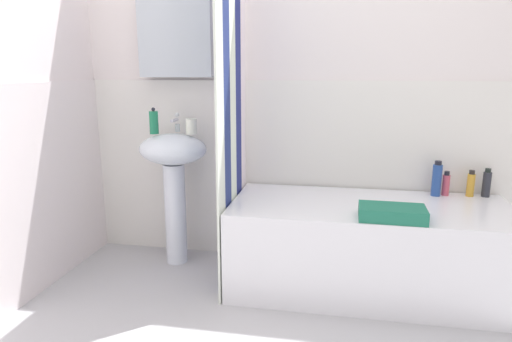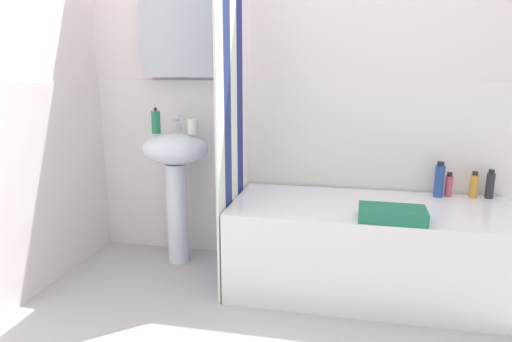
{
  "view_description": "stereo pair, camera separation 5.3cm",
  "coord_description": "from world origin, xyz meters",
  "px_view_note": "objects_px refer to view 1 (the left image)",
  "views": [
    {
      "loc": [
        0.13,
        -1.62,
        1.26
      ],
      "look_at": [
        -0.3,
        0.68,
        0.73
      ],
      "focal_mm": 31.17,
      "sensor_mm": 36.0,
      "label": 1
    },
    {
      "loc": [
        0.18,
        -1.61,
        1.26
      ],
      "look_at": [
        -0.3,
        0.68,
        0.73
      ],
      "focal_mm": 31.17,
      "sensor_mm": 36.0,
      "label": 2
    }
  ],
  "objects_px": {
    "toothbrush_cup": "(191,126)",
    "lotion_bottle": "(471,184)",
    "towel_folded": "(392,213)",
    "sink": "(174,169)",
    "shampoo_bottle": "(487,184)",
    "soap_dispenser": "(154,122)",
    "body_wash_bottle": "(446,184)",
    "bathtub": "(368,247)",
    "conditioner_bottle": "(437,179)"
  },
  "relations": [
    {
      "from": "soap_dispenser",
      "to": "toothbrush_cup",
      "type": "xyz_separation_m",
      "value": [
        0.23,
        0.04,
        -0.03
      ]
    },
    {
      "from": "lotion_bottle",
      "to": "conditioner_bottle",
      "type": "bearing_deg",
      "value": -173.21
    },
    {
      "from": "shampoo_bottle",
      "to": "lotion_bottle",
      "type": "height_order",
      "value": "shampoo_bottle"
    },
    {
      "from": "sink",
      "to": "body_wash_bottle",
      "type": "distance_m",
      "value": 1.7
    },
    {
      "from": "toothbrush_cup",
      "to": "lotion_bottle",
      "type": "height_order",
      "value": "toothbrush_cup"
    },
    {
      "from": "sink",
      "to": "body_wash_bottle",
      "type": "xyz_separation_m",
      "value": [
        1.69,
        0.12,
        -0.05
      ]
    },
    {
      "from": "sink",
      "to": "toothbrush_cup",
      "type": "bearing_deg",
      "value": 7.31
    },
    {
      "from": "soap_dispenser",
      "to": "bathtub",
      "type": "relative_size",
      "value": 0.11
    },
    {
      "from": "toothbrush_cup",
      "to": "towel_folded",
      "type": "relative_size",
      "value": 0.29
    },
    {
      "from": "toothbrush_cup",
      "to": "lotion_bottle",
      "type": "relative_size",
      "value": 0.59
    },
    {
      "from": "conditioner_bottle",
      "to": "bathtub",
      "type": "bearing_deg",
      "value": -146.77
    },
    {
      "from": "sink",
      "to": "bathtub",
      "type": "bearing_deg",
      "value": -7.24
    },
    {
      "from": "shampoo_bottle",
      "to": "body_wash_bottle",
      "type": "height_order",
      "value": "shampoo_bottle"
    },
    {
      "from": "body_wash_bottle",
      "to": "towel_folded",
      "type": "distance_m",
      "value": 0.64
    },
    {
      "from": "shampoo_bottle",
      "to": "lotion_bottle",
      "type": "distance_m",
      "value": 0.09
    },
    {
      "from": "lotion_bottle",
      "to": "towel_folded",
      "type": "relative_size",
      "value": 0.48
    },
    {
      "from": "soap_dispenser",
      "to": "bathtub",
      "type": "height_order",
      "value": "soap_dispenser"
    },
    {
      "from": "lotion_bottle",
      "to": "towel_folded",
      "type": "height_order",
      "value": "lotion_bottle"
    },
    {
      "from": "bathtub",
      "to": "towel_folded",
      "type": "height_order",
      "value": "towel_folded"
    },
    {
      "from": "bathtub",
      "to": "shampoo_bottle",
      "type": "xyz_separation_m",
      "value": [
        0.69,
        0.29,
        0.34
      ]
    },
    {
      "from": "soap_dispenser",
      "to": "lotion_bottle",
      "type": "distance_m",
      "value": 1.98
    },
    {
      "from": "sink",
      "to": "shampoo_bottle",
      "type": "relative_size",
      "value": 5.0
    },
    {
      "from": "towel_folded",
      "to": "lotion_bottle",
      "type": "bearing_deg",
      "value": 46.05
    },
    {
      "from": "shampoo_bottle",
      "to": "conditioner_bottle",
      "type": "relative_size",
      "value": 0.81
    },
    {
      "from": "shampoo_bottle",
      "to": "towel_folded",
      "type": "relative_size",
      "value": 0.52
    },
    {
      "from": "soap_dispenser",
      "to": "towel_folded",
      "type": "xyz_separation_m",
      "value": [
        1.43,
        -0.38,
        -0.39
      ]
    },
    {
      "from": "towel_folded",
      "to": "shampoo_bottle",
      "type": "bearing_deg",
      "value": 41.8
    },
    {
      "from": "lotion_bottle",
      "to": "toothbrush_cup",
      "type": "bearing_deg",
      "value": -176.28
    },
    {
      "from": "soap_dispenser",
      "to": "shampoo_bottle",
      "type": "height_order",
      "value": "soap_dispenser"
    },
    {
      "from": "sink",
      "to": "conditioner_bottle",
      "type": "xyz_separation_m",
      "value": [
        1.64,
        0.1,
        -0.02
      ]
    },
    {
      "from": "soap_dispenser",
      "to": "conditioner_bottle",
      "type": "relative_size",
      "value": 0.77
    },
    {
      "from": "sink",
      "to": "bathtub",
      "type": "relative_size",
      "value": 0.55
    },
    {
      "from": "sink",
      "to": "towel_folded",
      "type": "bearing_deg",
      "value": -16.87
    },
    {
      "from": "sink",
      "to": "towel_folded",
      "type": "height_order",
      "value": "sink"
    },
    {
      "from": "sink",
      "to": "shampoo_bottle",
      "type": "xyz_separation_m",
      "value": [
        1.93,
        0.14,
        -0.04
      ]
    },
    {
      "from": "conditioner_bottle",
      "to": "towel_folded",
      "type": "height_order",
      "value": "conditioner_bottle"
    },
    {
      "from": "sink",
      "to": "soap_dispenser",
      "type": "relative_size",
      "value": 5.22
    },
    {
      "from": "conditioner_bottle",
      "to": "towel_folded",
      "type": "relative_size",
      "value": 0.65
    },
    {
      "from": "soap_dispenser",
      "to": "shampoo_bottle",
      "type": "bearing_deg",
      "value": 4.51
    },
    {
      "from": "sink",
      "to": "toothbrush_cup",
      "type": "xyz_separation_m",
      "value": [
        0.12,
        0.02,
        0.28
      ]
    },
    {
      "from": "lotion_bottle",
      "to": "shampoo_bottle",
      "type": "bearing_deg",
      "value": 5.06
    },
    {
      "from": "toothbrush_cup",
      "to": "lotion_bottle",
      "type": "bearing_deg",
      "value": 3.72
    },
    {
      "from": "bathtub",
      "to": "lotion_bottle",
      "type": "distance_m",
      "value": 0.74
    },
    {
      "from": "conditioner_bottle",
      "to": "towel_folded",
      "type": "bearing_deg",
      "value": -121.48
    },
    {
      "from": "conditioner_bottle",
      "to": "sink",
      "type": "bearing_deg",
      "value": -176.38
    },
    {
      "from": "conditioner_bottle",
      "to": "lotion_bottle",
      "type": "bearing_deg",
      "value": 6.79
    },
    {
      "from": "sink",
      "to": "lotion_bottle",
      "type": "distance_m",
      "value": 1.84
    },
    {
      "from": "sink",
      "to": "lotion_bottle",
      "type": "relative_size",
      "value": 5.4
    },
    {
      "from": "sink",
      "to": "lotion_bottle",
      "type": "xyz_separation_m",
      "value": [
        1.84,
        0.13,
        -0.04
      ]
    },
    {
      "from": "soap_dispenser",
      "to": "lotion_bottle",
      "type": "height_order",
      "value": "soap_dispenser"
    }
  ]
}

